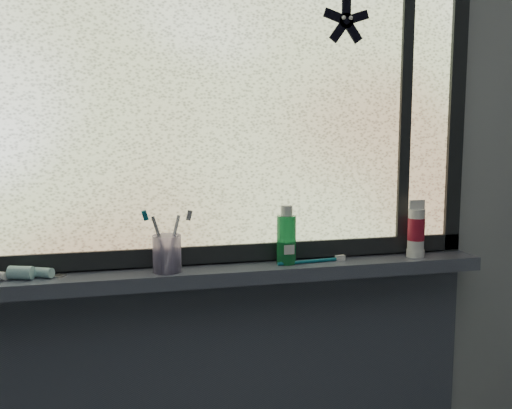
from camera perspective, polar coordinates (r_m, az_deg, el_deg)
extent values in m
cube|color=#9EA3A8|center=(1.66, -4.67, 2.05)|extent=(3.00, 0.01, 2.50)
cube|color=#454A5C|center=(1.63, -4.14, -7.00)|extent=(1.62, 0.14, 0.04)
cube|color=silver|center=(1.63, -4.64, 11.82)|extent=(1.50, 0.01, 1.00)
cube|color=black|center=(1.66, -4.45, -4.92)|extent=(1.60, 0.03, 0.05)
cube|color=black|center=(1.91, 19.36, 10.77)|extent=(0.05, 0.03, 1.10)
cube|color=black|center=(1.83, 14.68, 11.13)|extent=(0.03, 0.03, 1.00)
cylinder|color=#B2A5DB|center=(1.58, -8.89, -4.87)|extent=(0.08, 0.08, 0.10)
cylinder|color=#1C9148|center=(1.65, 3.06, -3.03)|extent=(0.07, 0.07, 0.14)
cylinder|color=silver|center=(1.80, 15.73, -2.14)|extent=(0.05, 0.05, 0.12)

